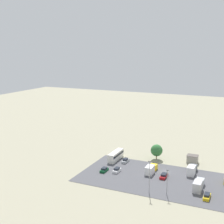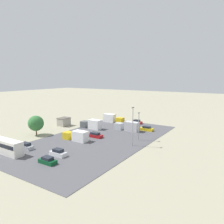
{
  "view_description": "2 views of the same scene",
  "coord_description": "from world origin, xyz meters",
  "views": [
    {
      "loc": [
        -27.26,
        105.04,
        43.56
      ],
      "look_at": [
        7.75,
        28.88,
        26.78
      ],
      "focal_mm": 50.0,
      "sensor_mm": 36.0,
      "label": 1
    },
    {
      "loc": [
        49.13,
        43.9,
        18.21
      ],
      "look_at": [
        -3.04,
        10.27,
        7.91
      ],
      "focal_mm": 35.0,
      "sensor_mm": 36.0,
      "label": 2
    }
  ],
  "objects": [
    {
      "name": "ground_plane",
      "position": [
        0.0,
        0.0,
        0.0
      ],
      "size": [
        400.0,
        400.0,
        0.0
      ],
      "primitive_type": "plane",
      "color": "gray"
    },
    {
      "name": "parking_lot_surface",
      "position": [
        0.0,
        7.27,
        0.04
      ],
      "size": [
        54.75,
        28.75,
        0.08
      ],
      "color": "#4C4C51",
      "rests_on": "ground"
    },
    {
      "name": "shed_building",
      "position": [
        -7.45,
        -13.72,
        1.51
      ],
      "size": [
        4.26,
        3.45,
        3.01
      ],
      "color": "#9E998E",
      "rests_on": "ground"
    },
    {
      "name": "bus",
      "position": [
        21.17,
        -3.98,
        1.9
      ],
      "size": [
        2.56,
        10.4,
        3.39
      ],
      "color": "silver",
      "rests_on": "ground"
    },
    {
      "name": "parked_car_0",
      "position": [
        -17.05,
        15.07,
        0.71
      ],
      "size": [
        1.78,
        4.51,
        1.51
      ],
      "color": "gold",
      "rests_on": "ground"
    },
    {
      "name": "parked_car_1",
      "position": [
        16.56,
        -2.93,
        0.73
      ],
      "size": [
        1.72,
        4.3,
        1.56
      ],
      "rotation": [
        0.0,
        0.0,
        3.14
      ],
      "color": "#ADB2B7",
      "rests_on": "ground"
    },
    {
      "name": "parked_car_2",
      "position": [
        19.98,
        9.04,
        0.68
      ],
      "size": [
        1.82,
        4.03,
        1.45
      ],
      "rotation": [
        0.0,
        0.0,
        3.14
      ],
      "color": "#0C4723",
      "rests_on": "ground"
    },
    {
      "name": "parked_car_3",
      "position": [
        15.61,
        7.56,
        0.76
      ],
      "size": [
        1.81,
        4.11,
        1.63
      ],
      "rotation": [
        0.0,
        0.0,
        3.14
      ],
      "color": "silver",
      "rests_on": "ground"
    },
    {
      "name": "parked_car_4",
      "position": [
        -25.05,
        7.41,
        0.71
      ],
      "size": [
        1.95,
        4.05,
        1.5
      ],
      "rotation": [
        0.0,
        0.0,
        3.14
      ],
      "color": "maroon",
      "rests_on": "ground"
    },
    {
      "name": "parked_car_5",
      "position": [
        -1.24,
        5.4,
        0.7
      ],
      "size": [
        1.9,
        4.72,
        1.48
      ],
      "rotation": [
        0.0,
        0.0,
        3.14
      ],
      "color": "maroon",
      "rests_on": "ground"
    },
    {
      "name": "parked_truck_0",
      "position": [
        -9.36,
        -2.12,
        1.55
      ],
      "size": [
        2.49,
        7.84,
        3.21
      ],
      "rotation": [
        0.0,
        0.0,
        3.14
      ],
      "color": "#4C5156",
      "rests_on": "ground"
    },
    {
      "name": "parked_truck_1",
      "position": [
        -21.83,
        -1.63,
        1.55
      ],
      "size": [
        2.38,
        8.5,
        3.21
      ],
      "color": "gold",
      "rests_on": "ground"
    },
    {
      "name": "parked_truck_2",
      "position": [
        -13.65,
        9.89,
        1.51
      ],
      "size": [
        2.51,
        8.6,
        3.13
      ],
      "rotation": [
        0.0,
        0.0,
        3.14
      ],
      "color": "#ADB2B7",
      "rests_on": "ground"
    },
    {
      "name": "parked_truck_3",
      "position": [
        4.23,
        3.06,
        1.4
      ],
      "size": [
        2.54,
        7.88,
        2.88
      ],
      "rotation": [
        0.0,
        0.0,
        3.14
      ],
      "color": "gold",
      "rests_on": "ground"
    },
    {
      "name": "tree_near_shed",
      "position": [
        6.52,
        -11.57,
        3.74
      ],
      "size": [
        4.78,
        4.78,
        6.14
      ],
      "color": "brown",
      "rests_on": "ground"
    },
    {
      "name": "light_pole_lot_centre",
      "position": [
        -5.51,
        17.66,
        4.51
      ],
      "size": [
        0.9,
        0.28,
        8.01
      ],
      "color": "gray",
      "rests_on": "ground"
    },
    {
      "name": "light_pole_lot_edge",
      "position": [
        -0.16,
        18.52,
        5.63
      ],
      "size": [
        0.9,
        0.28,
        10.23
      ],
      "color": "gray",
      "rests_on": "ground"
    }
  ]
}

